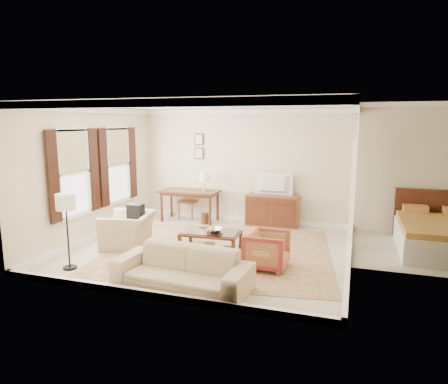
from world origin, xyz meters
The scene contains 21 objects.
room_shell centered at (0.00, 0.00, 2.47)m, with size 5.51×5.01×2.91m.
annex_bedroom centered at (4.49, 1.15, 0.34)m, with size 3.00×2.70×2.90m.
window_front centered at (-2.70, -0.70, 1.55)m, with size 0.12×1.56×1.80m, color #CCB284, non-canonical shape.
window_rear centered at (-2.70, 0.90, 1.55)m, with size 0.12×1.56×1.80m, color #CCB284, non-canonical shape.
doorway centered at (2.71, 1.50, 1.08)m, with size 0.10×1.12×2.25m, color white, non-canonical shape.
rug centered at (0.19, -0.13, 0.01)m, with size 4.45×3.81×0.01m, color brown.
writing_desk centered at (-1.31, 2.03, 0.71)m, with size 1.50×0.75×0.82m.
desk_chair centered at (-1.51, 2.38, 0.53)m, with size 0.45×0.45×1.05m, color brown, non-canonical shape.
desk_lamp centered at (-0.89, 2.03, 1.07)m, with size 0.32×0.32×0.50m, color silver, non-canonical shape.
framed_prints centered at (-1.21, 2.47, 1.94)m, with size 0.25×0.04×0.68m, color #4B2215, non-canonical shape.
sideboard centered at (0.84, 2.22, 0.40)m, with size 1.29×0.50×0.79m, color brown.
tv centered at (0.84, 2.20, 1.25)m, with size 0.91×0.52×0.12m, color black.
coffee_table centered at (0.14, -0.34, 0.37)m, with size 1.15×0.70×0.48m.
fruit_bowl centered at (0.23, -0.35, 0.53)m, with size 0.42×0.42×0.10m, color silver.
book_a centered at (-0.04, -0.23, 0.19)m, with size 0.28×0.04×0.38m, color brown.
book_b centered at (0.39, -0.39, 0.18)m, with size 0.28×0.03×0.38m, color brown.
striped_armchair centered at (1.33, -0.71, 0.37)m, with size 0.72×0.68×0.74m, color maroon.
club_armchair centered at (-1.70, -0.34, 0.47)m, with size 1.08×0.70×0.94m, color tan.
backpack centered at (-1.58, -0.22, 0.72)m, with size 0.32×0.22×0.40m, color black.
sofa centered at (0.25, -1.97, 0.42)m, with size 2.16×0.63×0.85m, color tan.
floor_lamp centered at (-1.99, -1.83, 1.12)m, with size 0.33×0.33×1.35m.
Camera 1 is at (2.73, -7.39, 2.58)m, focal length 32.00 mm.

